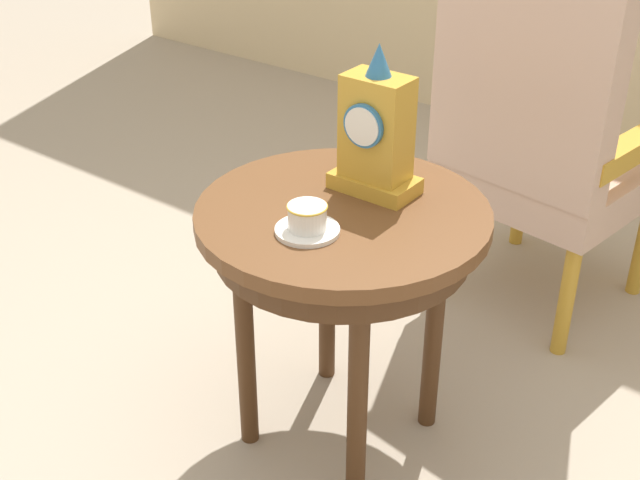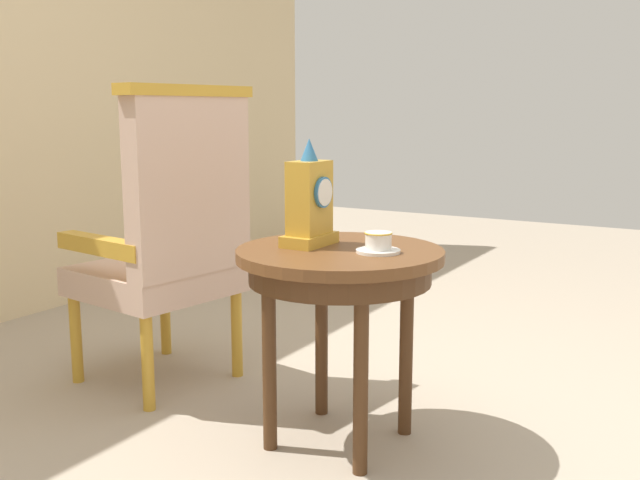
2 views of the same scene
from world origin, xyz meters
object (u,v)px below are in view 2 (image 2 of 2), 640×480
Objects in this scene: teacup_left at (378,244)px; mantel_clock at (310,203)px; side_table at (340,274)px; armchair at (171,234)px.

mantel_clock reaches higher than teacup_left.
side_table is at bearing -92.64° from mantel_clock.
armchair is (0.10, 0.91, -0.07)m from teacup_left.
mantel_clock is at bearing 89.69° from teacup_left.
teacup_left is 0.92m from armchair.
teacup_left is at bearing -90.31° from mantel_clock.
mantel_clock reaches higher than side_table.
mantel_clock is at bearing -98.53° from armchair.
side_table is at bearing -97.70° from armchair.
side_table is 4.80× the size of teacup_left.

